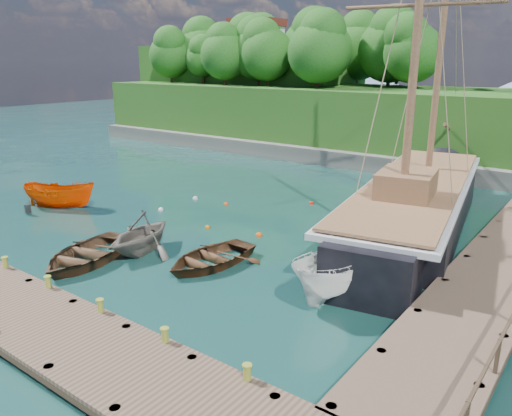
# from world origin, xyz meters

# --- Properties ---
(ground) EXTENTS (160.00, 160.00, 0.00)m
(ground) POSITION_xyz_m (0.00, 0.00, 0.00)
(ground) COLOR #0E322B
(ground) RESTS_ON ground
(dock_near) EXTENTS (20.00, 3.20, 1.10)m
(dock_near) POSITION_xyz_m (2.00, -6.50, 0.43)
(dock_near) COLOR #49382A
(dock_near) RESTS_ON ground
(dock_east) EXTENTS (3.20, 24.00, 1.10)m
(dock_east) POSITION_xyz_m (11.50, 7.00, 0.43)
(dock_east) COLOR #49382A
(dock_east) RESTS_ON ground
(bollard_0) EXTENTS (0.26, 0.26, 0.45)m
(bollard_0) POSITION_xyz_m (-4.00, -5.10, 0.00)
(bollard_0) COLOR olive
(bollard_0) RESTS_ON ground
(bollard_1) EXTENTS (0.26, 0.26, 0.45)m
(bollard_1) POSITION_xyz_m (-1.00, -5.10, 0.00)
(bollard_1) COLOR olive
(bollard_1) RESTS_ON ground
(bollard_2) EXTENTS (0.26, 0.26, 0.45)m
(bollard_2) POSITION_xyz_m (2.00, -5.10, 0.00)
(bollard_2) COLOR olive
(bollard_2) RESTS_ON ground
(bollard_3) EXTENTS (0.26, 0.26, 0.45)m
(bollard_3) POSITION_xyz_m (5.00, -5.10, 0.00)
(bollard_3) COLOR olive
(bollard_3) RESTS_ON ground
(bollard_4) EXTENTS (0.26, 0.26, 0.45)m
(bollard_4) POSITION_xyz_m (8.00, -5.10, 0.00)
(bollard_4) COLOR olive
(bollard_4) RESTS_ON ground
(rowboat_0) EXTENTS (4.77, 5.74, 1.03)m
(rowboat_0) POSITION_xyz_m (-3.20, -1.99, 0.00)
(rowboat_0) COLOR #523724
(rowboat_0) RESTS_ON ground
(rowboat_1) EXTENTS (4.09, 4.49, 2.04)m
(rowboat_1) POSITION_xyz_m (-2.23, 0.25, 0.00)
(rowboat_1) COLOR #6F675C
(rowboat_1) RESTS_ON ground
(rowboat_2) EXTENTS (3.57, 4.72, 0.92)m
(rowboat_2) POSITION_xyz_m (1.32, 0.95, 0.00)
(rowboat_2) COLOR #4F311C
(rowboat_2) RESTS_ON ground
(motorboat_orange) EXTENTS (4.70, 3.57, 1.71)m
(motorboat_orange) POSITION_xyz_m (-11.65, 2.17, 0.00)
(motorboat_orange) COLOR #CC4300
(motorboat_orange) RESTS_ON ground
(cabin_boat_white) EXTENTS (2.37, 5.54, 2.10)m
(cabin_boat_white) POSITION_xyz_m (7.11, 1.79, 0.00)
(cabin_boat_white) COLOR silver
(cabin_boat_white) RESTS_ON ground
(schooner) EXTENTS (7.95, 26.32, 19.20)m
(schooner) POSITION_xyz_m (6.55, 10.89, 1.06)
(schooner) COLOR black
(schooner) RESTS_ON ground
(mooring_buoy_0) EXTENTS (0.31, 0.31, 0.31)m
(mooring_buoy_0) POSITION_xyz_m (-6.40, 5.28, 0.00)
(mooring_buoy_0) COLOR white
(mooring_buoy_0) RESTS_ON ground
(mooring_buoy_1) EXTENTS (0.28, 0.28, 0.28)m
(mooring_buoy_1) POSITION_xyz_m (-2.06, 4.54, 0.00)
(mooring_buoy_1) COLOR #D26000
(mooring_buoy_1) RESTS_ON ground
(mooring_buoy_2) EXTENTS (0.33, 0.33, 0.33)m
(mooring_buoy_2) POSITION_xyz_m (0.81, 5.16, 0.00)
(mooring_buoy_2) COLOR #EB4801
(mooring_buoy_2) RESTS_ON ground
(mooring_buoy_3) EXTENTS (0.34, 0.34, 0.34)m
(mooring_buoy_3) POSITION_xyz_m (4.08, 6.41, 0.00)
(mooring_buoy_3) COLOR white
(mooring_buoy_3) RESTS_ON ground
(mooring_buoy_4) EXTENTS (0.28, 0.28, 0.28)m
(mooring_buoy_4) POSITION_xyz_m (-4.14, 8.51, 0.00)
(mooring_buoy_4) COLOR #D34008
(mooring_buoy_4) RESTS_ON ground
(mooring_buoy_5) EXTENTS (0.29, 0.29, 0.29)m
(mooring_buoy_5) POSITION_xyz_m (-0.06, 11.73, 0.00)
(mooring_buoy_5) COLOR red
(mooring_buoy_5) RESTS_ON ground
(mooring_buoy_6) EXTENTS (0.33, 0.33, 0.33)m
(mooring_buoy_6) POSITION_xyz_m (-6.51, 8.30, 0.00)
(mooring_buoy_6) COLOR silver
(mooring_buoy_6) RESTS_ON ground
(mooring_buoy_7) EXTENTS (0.29, 0.29, 0.29)m
(mooring_buoy_7) POSITION_xyz_m (0.74, 3.06, 0.00)
(mooring_buoy_7) COLOR #DF5F00
(mooring_buoy_7) RESTS_ON ground
(headland) EXTENTS (51.00, 19.31, 12.90)m
(headland) POSITION_xyz_m (-12.88, 31.36, 5.54)
(headland) COLOR #474744
(headland) RESTS_ON ground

